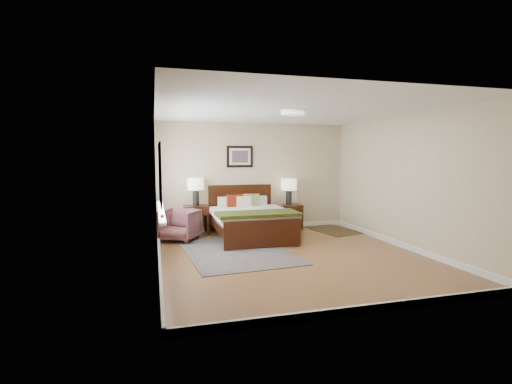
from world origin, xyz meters
TOP-DOWN VIEW (x-y plane):
  - floor at (0.00, 0.00)m, footprint 5.00×5.00m
  - back_wall at (0.00, 2.50)m, footprint 4.50×0.04m
  - front_wall at (0.00, -2.50)m, footprint 4.50×0.04m
  - left_wall at (-2.25, 0.00)m, footprint 0.04×5.00m
  - right_wall at (2.25, 0.00)m, footprint 0.04×5.00m
  - ceiling at (0.00, 0.00)m, footprint 4.50×5.00m
  - window at (-2.20, 0.70)m, footprint 0.11×2.72m
  - door at (-2.23, -1.75)m, footprint 0.06×1.00m
  - ceil_fixture at (0.00, 0.00)m, footprint 0.44×0.44m
  - bed at (-0.35, 1.55)m, footprint 1.61×1.94m
  - wall_art at (-0.35, 2.47)m, footprint 0.62×0.05m
  - nightstand_left at (-1.40, 2.25)m, footprint 0.53×0.48m
  - nightstand_right at (0.79, 2.26)m, footprint 0.58×0.44m
  - lamp_left at (-1.40, 2.27)m, footprint 0.37×0.37m
  - lamp_right at (0.79, 2.27)m, footprint 0.37×0.37m
  - armchair at (-1.80, 1.69)m, footprint 0.95×0.96m
  - rug_persian at (-0.87, 0.52)m, footprint 1.96×2.64m
  - rug_navy at (1.74, 1.80)m, footprint 1.08×1.40m

SIDE VIEW (x-z plane):
  - floor at x=0.00m, z-range 0.00..0.00m
  - rug_persian at x=-0.87m, z-range 0.00..0.01m
  - rug_navy at x=1.74m, z-range 0.00..0.01m
  - armchair at x=-1.80m, z-range 0.00..0.64m
  - nightstand_right at x=0.79m, z-range 0.07..0.65m
  - bed at x=-0.35m, z-range -0.04..1.01m
  - nightstand_left at x=-1.40m, z-range 0.19..0.83m
  - lamp_right at x=0.79m, z-range 0.71..1.32m
  - door at x=-2.23m, z-range -0.02..2.16m
  - lamp_left at x=-1.40m, z-range 0.77..1.38m
  - back_wall at x=0.00m, z-range 0.00..2.50m
  - front_wall at x=0.00m, z-range 0.00..2.50m
  - left_wall at x=-2.25m, z-range 0.00..2.50m
  - right_wall at x=2.25m, z-range 0.00..2.50m
  - window at x=-2.20m, z-range 0.72..2.04m
  - wall_art at x=-0.35m, z-range 1.47..1.97m
  - ceil_fixture at x=0.00m, z-range 2.43..2.50m
  - ceiling at x=0.00m, z-range 2.49..2.51m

